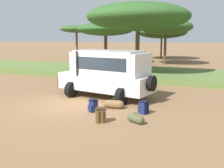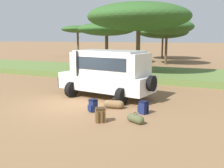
{
  "view_description": "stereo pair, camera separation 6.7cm",
  "coord_description": "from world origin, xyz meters",
  "px_view_note": "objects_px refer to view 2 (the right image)",
  "views": [
    {
      "loc": [
        6.47,
        -10.04,
        3.07
      ],
      "look_at": [
        1.78,
        0.65,
        1.0
      ],
      "focal_mm": 42.0,
      "sensor_mm": 36.0,
      "label": 1
    },
    {
      "loc": [
        6.53,
        -10.02,
        3.07
      ],
      "look_at": [
        1.78,
        0.65,
        1.0
      ],
      "focal_mm": 42.0,
      "sensor_mm": 36.0,
      "label": 2
    }
  ],
  "objects_px": {
    "duffel_bag_low_black_case": "(135,119)",
    "backpack_beside_front_wheel": "(100,115)",
    "safari_vehicle": "(108,73)",
    "backpack_cluster_center": "(93,106)",
    "duffel_bag_soft_canvas": "(114,104)",
    "acacia_tree_far_left": "(78,29)",
    "acacia_tree_centre_back": "(163,32)",
    "acacia_tree_right_mid": "(167,27)",
    "acacia_tree_far_right": "(139,17)",
    "backpack_near_rear_wheel": "(143,108)",
    "acacia_tree_left_mid": "(107,29)"
  },
  "relations": [
    {
      "from": "backpack_beside_front_wheel",
      "to": "acacia_tree_centre_back",
      "type": "distance_m",
      "value": 30.23
    },
    {
      "from": "duffel_bag_low_black_case",
      "to": "backpack_near_rear_wheel",
      "type": "bearing_deg",
      "value": 93.81
    },
    {
      "from": "backpack_cluster_center",
      "to": "safari_vehicle",
      "type": "bearing_deg",
      "value": 101.86
    },
    {
      "from": "backpack_cluster_center",
      "to": "acacia_tree_far_right",
      "type": "distance_m",
      "value": 10.94
    },
    {
      "from": "safari_vehicle",
      "to": "acacia_tree_centre_back",
      "type": "distance_m",
      "value": 26.18
    },
    {
      "from": "duffel_bag_low_black_case",
      "to": "acacia_tree_centre_back",
      "type": "distance_m",
      "value": 30.03
    },
    {
      "from": "duffel_bag_low_black_case",
      "to": "duffel_bag_soft_canvas",
      "type": "height_order",
      "value": "duffel_bag_soft_canvas"
    },
    {
      "from": "backpack_cluster_center",
      "to": "acacia_tree_far_left",
      "type": "bearing_deg",
      "value": 122.29
    },
    {
      "from": "duffel_bag_low_black_case",
      "to": "acacia_tree_centre_back",
      "type": "height_order",
      "value": "acacia_tree_centre_back"
    },
    {
      "from": "safari_vehicle",
      "to": "acacia_tree_right_mid",
      "type": "distance_m",
      "value": 18.52
    },
    {
      "from": "backpack_beside_front_wheel",
      "to": "backpack_near_rear_wheel",
      "type": "xyz_separation_m",
      "value": [
        1.13,
        1.68,
        -0.01
      ]
    },
    {
      "from": "backpack_beside_front_wheel",
      "to": "acacia_tree_right_mid",
      "type": "distance_m",
      "value": 22.55
    },
    {
      "from": "acacia_tree_centre_back",
      "to": "duffel_bag_low_black_case",
      "type": "bearing_deg",
      "value": -78.5
    },
    {
      "from": "backpack_beside_front_wheel",
      "to": "duffel_bag_low_black_case",
      "type": "distance_m",
      "value": 1.3
    },
    {
      "from": "acacia_tree_far_right",
      "to": "acacia_tree_right_mid",
      "type": "bearing_deg",
      "value": 91.34
    },
    {
      "from": "duffel_bag_low_black_case",
      "to": "acacia_tree_right_mid",
      "type": "xyz_separation_m",
      "value": [
        -3.72,
        21.61,
        4.12
      ]
    },
    {
      "from": "safari_vehicle",
      "to": "acacia_tree_right_mid",
      "type": "relative_size",
      "value": 0.86
    },
    {
      "from": "acacia_tree_centre_back",
      "to": "acacia_tree_far_right",
      "type": "relative_size",
      "value": 0.97
    },
    {
      "from": "duffel_bag_soft_canvas",
      "to": "acacia_tree_centre_back",
      "type": "xyz_separation_m",
      "value": [
        -4.42,
        27.69,
        3.68
      ]
    },
    {
      "from": "backpack_cluster_center",
      "to": "backpack_near_rear_wheel",
      "type": "height_order",
      "value": "backpack_cluster_center"
    },
    {
      "from": "duffel_bag_soft_canvas",
      "to": "acacia_tree_far_right",
      "type": "relative_size",
      "value": 0.12
    },
    {
      "from": "acacia_tree_far_left",
      "to": "acacia_tree_centre_back",
      "type": "xyz_separation_m",
      "value": [
        14.72,
        -0.83,
        -0.6
      ]
    },
    {
      "from": "backpack_cluster_center",
      "to": "acacia_tree_far_left",
      "type": "xyz_separation_m",
      "value": [
        -18.55,
        29.36,
        4.2
      ]
    },
    {
      "from": "duffel_bag_soft_canvas",
      "to": "acacia_tree_right_mid",
      "type": "bearing_deg",
      "value": 96.25
    },
    {
      "from": "safari_vehicle",
      "to": "duffel_bag_low_black_case",
      "type": "xyz_separation_m",
      "value": [
        2.68,
        -3.36,
        -1.14
      ]
    },
    {
      "from": "acacia_tree_centre_back",
      "to": "acacia_tree_far_right",
      "type": "bearing_deg",
      "value": -82.42
    },
    {
      "from": "duffel_bag_soft_canvas",
      "to": "acacia_tree_centre_back",
      "type": "bearing_deg",
      "value": 99.06
    },
    {
      "from": "backpack_beside_front_wheel",
      "to": "backpack_cluster_center",
      "type": "xyz_separation_m",
      "value": [
        -0.9,
        1.11,
        -0.01
      ]
    },
    {
      "from": "acacia_tree_centre_back",
      "to": "acacia_tree_right_mid",
      "type": "xyz_separation_m",
      "value": [
        2.22,
        -7.6,
        0.42
      ]
    },
    {
      "from": "safari_vehicle",
      "to": "duffel_bag_low_black_case",
      "type": "distance_m",
      "value": 4.44
    },
    {
      "from": "acacia_tree_right_mid",
      "to": "backpack_cluster_center",
      "type": "bearing_deg",
      "value": -85.6
    },
    {
      "from": "safari_vehicle",
      "to": "acacia_tree_far_left",
      "type": "distance_m",
      "value": 32.33
    },
    {
      "from": "backpack_cluster_center",
      "to": "duffel_bag_low_black_case",
      "type": "height_order",
      "value": "backpack_cluster_center"
    },
    {
      "from": "acacia_tree_centre_back",
      "to": "acacia_tree_far_right",
      "type": "xyz_separation_m",
      "value": [
        2.47,
        -18.58,
        0.74
      ]
    },
    {
      "from": "backpack_cluster_center",
      "to": "backpack_near_rear_wheel",
      "type": "relative_size",
      "value": 1.01
    },
    {
      "from": "duffel_bag_low_black_case",
      "to": "acacia_tree_left_mid",
      "type": "xyz_separation_m",
      "value": [
        -10.62,
        20.16,
        3.9
      ]
    },
    {
      "from": "acacia_tree_far_right",
      "to": "acacia_tree_left_mid",
      "type": "bearing_deg",
      "value": 126.87
    },
    {
      "from": "acacia_tree_left_mid",
      "to": "acacia_tree_far_right",
      "type": "xyz_separation_m",
      "value": [
        7.15,
        -9.53,
        0.55
      ]
    },
    {
      "from": "safari_vehicle",
      "to": "acacia_tree_right_mid",
      "type": "height_order",
      "value": "acacia_tree_right_mid"
    },
    {
      "from": "backpack_near_rear_wheel",
      "to": "acacia_tree_far_left",
      "type": "height_order",
      "value": "acacia_tree_far_left"
    },
    {
      "from": "safari_vehicle",
      "to": "acacia_tree_far_left",
      "type": "xyz_separation_m",
      "value": [
        -17.99,
        26.67,
        3.17
      ]
    },
    {
      "from": "acacia_tree_far_left",
      "to": "acacia_tree_centre_back",
      "type": "relative_size",
      "value": 0.73
    },
    {
      "from": "duffel_bag_low_black_case",
      "to": "backpack_beside_front_wheel",
      "type": "bearing_deg",
      "value": -160.19
    },
    {
      "from": "backpack_beside_front_wheel",
      "to": "backpack_cluster_center",
      "type": "bearing_deg",
      "value": 128.88
    },
    {
      "from": "acacia_tree_far_left",
      "to": "acacia_tree_far_right",
      "type": "distance_m",
      "value": 25.93
    },
    {
      "from": "backpack_beside_front_wheel",
      "to": "acacia_tree_right_mid",
      "type": "bearing_deg",
      "value": 96.49
    },
    {
      "from": "safari_vehicle",
      "to": "acacia_tree_far_left",
      "type": "relative_size",
      "value": 0.99
    },
    {
      "from": "backpack_beside_front_wheel",
      "to": "acacia_tree_centre_back",
      "type": "bearing_deg",
      "value": 99.06
    },
    {
      "from": "safari_vehicle",
      "to": "acacia_tree_far_right",
      "type": "distance_m",
      "value": 8.02
    },
    {
      "from": "duffel_bag_low_black_case",
      "to": "acacia_tree_far_right",
      "type": "xyz_separation_m",
      "value": [
        -3.47,
        10.62,
        4.45
      ]
    }
  ]
}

